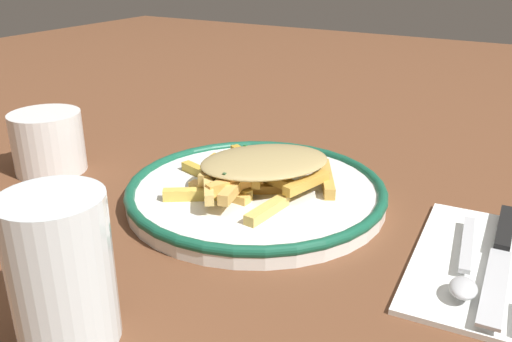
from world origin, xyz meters
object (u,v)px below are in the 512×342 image
napkin (498,266)px  water_glass (60,270)px  plate (256,191)px  spoon (465,268)px  knife (502,248)px  fries_heap (257,171)px  coffee_mug (47,142)px

napkin → water_glass: water_glass is taller
plate → water_glass: water_glass is taller
spoon → knife: bearing=-112.2°
fries_heap → knife: bearing=-178.7°
coffee_mug → water_glass: bearing=141.8°
coffee_mug → napkin: bearing=-175.7°
fries_heap → spoon: bearing=168.5°
knife → coffee_mug: size_ratio=1.86×
water_glass → napkin: bearing=-135.4°
napkin → coffee_mug: 0.54m
napkin → coffee_mug: coffee_mug is taller
spoon → water_glass: size_ratio=1.33×
napkin → spoon: size_ratio=1.39×
plate → spoon: size_ratio=1.91×
fries_heap → napkin: fries_heap is taller
knife → coffee_mug: bearing=6.4°
water_glass → spoon: bearing=-136.9°
fries_heap → water_glass: 0.27m
spoon → plate: bearing=-11.6°
knife → coffee_mug: 0.54m
plate → knife: size_ratio=1.38×
napkin → water_glass: bearing=44.6°
knife → water_glass: (0.26, 0.27, 0.04)m
spoon → water_glass: (0.24, 0.22, 0.04)m
spoon → napkin: bearing=-123.7°
spoon → coffee_mug: (0.51, 0.01, 0.02)m
fries_heap → spoon: size_ratio=1.29×
spoon → fries_heap: bearing=-11.5°
fries_heap → spoon: fries_heap is taller
fries_heap → plate: bearing=-32.6°
napkin → water_glass: size_ratio=1.85×
spoon → water_glass: 0.33m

